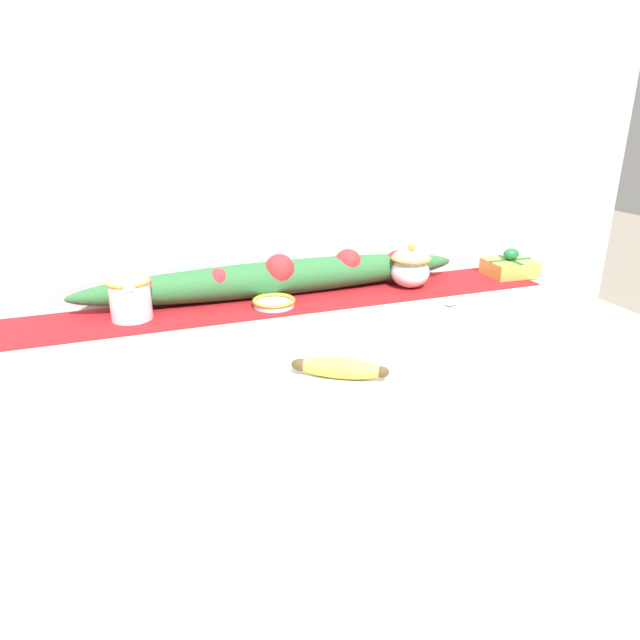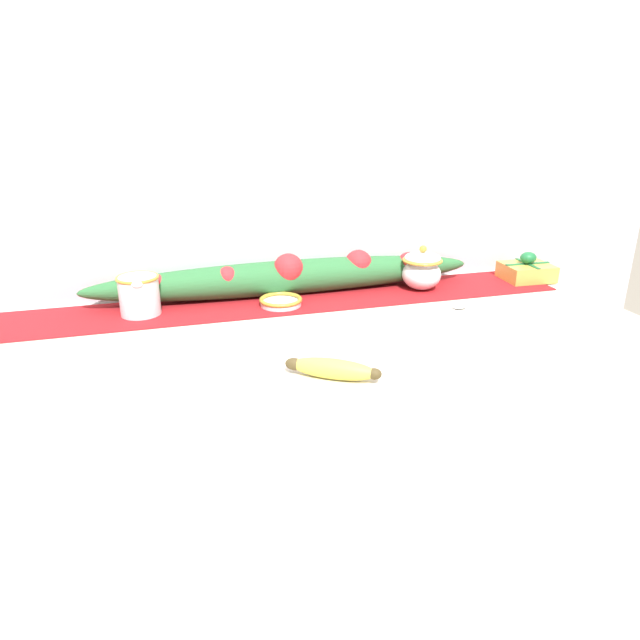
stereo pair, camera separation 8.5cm
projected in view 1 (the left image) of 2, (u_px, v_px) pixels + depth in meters
ground_plane at (316, 622)px, 1.58m from camera, size 12.00×12.00×0.00m
countertop at (316, 494)px, 1.43m from camera, size 1.58×0.70×0.86m
back_wall at (267, 164)px, 1.48m from camera, size 2.38×0.04×2.40m
table_runner at (285, 302)px, 1.48m from camera, size 1.45×0.21×0.00m
cream_pitcher at (130, 298)px, 1.34m from camera, size 0.10×0.12×0.10m
sugar_bowl at (410, 268)px, 1.58m from camera, size 0.11×0.11×0.12m
small_dish at (274, 302)px, 1.44m from camera, size 0.11×0.11×0.02m
banana at (340, 368)px, 1.07m from camera, size 0.17×0.12×0.04m
spoon at (448, 304)px, 1.45m from camera, size 0.17×0.09×0.01m
gift_box at (510, 267)px, 1.70m from camera, size 0.14×0.12×0.08m
poinsettia_garland at (281, 277)px, 1.52m from camera, size 1.06×0.11×0.11m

